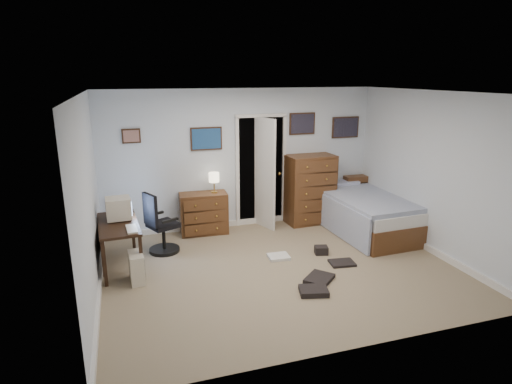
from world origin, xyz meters
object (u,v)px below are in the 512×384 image
tall_dresser (310,189)px  bed (363,212)px  office_chair (160,230)px  low_dresser (204,213)px  computer_desk (113,234)px

tall_dresser → bed: size_ratio=0.57×
office_chair → low_dresser: size_ratio=1.21×
computer_desk → office_chair: size_ratio=1.22×
computer_desk → bed: bearing=0.3°
tall_dresser → office_chair: bearing=-170.9°
computer_desk → tall_dresser: size_ratio=0.94×
low_dresser → bed: size_ratio=0.36×
bed → low_dresser: bearing=162.9°
low_dresser → tall_dresser: 2.04m
computer_desk → office_chair: bearing=23.7°
computer_desk → bed: (4.26, 0.29, -0.18)m
computer_desk → low_dresser: low_dresser is taller
low_dresser → tall_dresser: bearing=2.7°
office_chair → tall_dresser: tall_dresser is taller
low_dresser → bed: bearing=-11.3°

